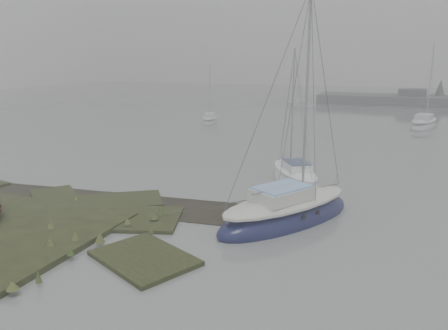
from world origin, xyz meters
TOP-DOWN VIEW (x-y plane):
  - ground at (0.00, 30.00)m, footprint 160.00×160.00m
  - sailboat_main at (4.15, 5.01)m, footprint 5.82×7.57m
  - sailboat_white at (3.08, 11.29)m, footprint 4.56×5.78m
  - sailboat_far_a at (-11.17, 31.97)m, footprint 3.05×5.10m
  - sailboat_far_b at (10.82, 36.48)m, footprint 3.73×6.86m
  - sailboat_far_c at (-5.73, 53.20)m, footprint 4.59×1.89m

SIDE VIEW (x-z plane):
  - ground at x=0.00m, z-range 0.00..0.00m
  - sailboat_far_c at x=-5.73m, z-range -2.96..3.35m
  - sailboat_far_a at x=-11.17m, z-range -3.21..3.63m
  - sailboat_white at x=3.08m, z-range -3.74..4.23m
  - sailboat_far_b at x=10.82m, z-range -4.32..4.89m
  - sailboat_main at x=4.15m, z-range -4.87..5.52m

